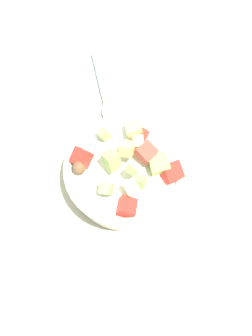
{
  "coord_description": "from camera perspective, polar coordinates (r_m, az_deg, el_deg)",
  "views": [
    {
      "loc": [
        0.33,
        -0.0,
        0.79
      ],
      "look_at": [
        -0.0,
        -0.01,
        0.06
      ],
      "focal_mm": 41.24,
      "sensor_mm": 36.0,
      "label": 1
    }
  ],
  "objects": [
    {
      "name": "placemat",
      "position": [
        0.85,
        0.34,
        -1.71
      ],
      "size": [
        0.45,
        0.37,
        0.01
      ],
      "primitive_type": "cube",
      "color": "#BCB299",
      "rests_on": "ground_plane"
    },
    {
      "name": "serving_spoon",
      "position": [
        0.95,
        -2.84,
        10.37
      ],
      "size": [
        0.22,
        0.07,
        0.01
      ],
      "color": "#B7B7BC",
      "rests_on": "placemat"
    },
    {
      "name": "ground_plane",
      "position": [
        0.86,
        0.34,
        -1.79
      ],
      "size": [
        2.4,
        2.4,
        0.0
      ],
      "primitive_type": "plane",
      "color": "silver"
    },
    {
      "name": "salad_bowl",
      "position": [
        0.81,
        0.06,
        -0.24
      ],
      "size": [
        0.25,
        0.25,
        0.12
      ],
      "color": "white",
      "rests_on": "placemat"
    }
  ]
}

